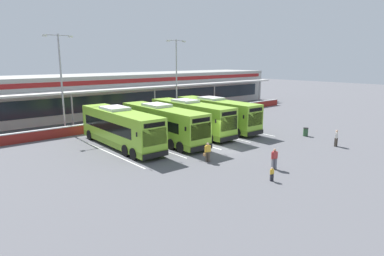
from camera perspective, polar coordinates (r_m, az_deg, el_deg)
ground_plane at (r=31.23m, az=4.46°, el=-3.57°), size 200.00×200.00×0.00m
terminal_building at (r=52.88m, az=-16.77°, el=5.58°), size 70.00×13.00×6.00m
red_barrier_wall at (r=42.30m, az=-9.61°, el=1.12°), size 60.00×0.40×1.10m
coach_bus_leftmost at (r=32.17m, az=-12.30°, el=-0.09°), size 3.13×12.21×3.78m
coach_bus_left_centre at (r=33.70m, az=-5.15°, el=0.67°), size 3.13×12.21×3.78m
coach_bus_centre at (r=37.12m, az=-0.26°, el=1.74°), size 3.13×12.21×3.78m
coach_bus_right_centre at (r=39.69m, az=4.21°, el=2.36°), size 3.13×12.21×3.78m
bay_stripe_far_west at (r=31.22m, az=-14.61°, el=-3.93°), size 0.14×13.00×0.01m
bay_stripe_west at (r=33.20m, az=-8.11°, el=-2.73°), size 0.14×13.00×0.01m
bay_stripe_mid_west at (r=35.57m, az=-2.42°, el=-1.64°), size 0.14×13.00×0.01m
bay_stripe_centre at (r=38.25m, az=2.51°, el=-0.69°), size 0.14×13.00×0.01m
bay_stripe_mid_east at (r=41.19m, az=6.76°, el=0.13°), size 0.14×13.00×0.01m
pedestrian_with_handbag at (r=27.01m, az=2.70°, el=-4.11°), size 0.64×0.44×1.62m
pedestrian_in_dark_coat at (r=25.96m, az=14.05°, el=-5.08°), size 0.53×0.38×1.62m
pedestrian_child at (r=23.53m, az=13.66°, el=-7.67°), size 0.33×0.22×1.00m
pedestrian_near_bin at (r=34.67m, az=23.69°, el=-1.52°), size 0.52×0.35×1.62m
lamp_post_west at (r=40.07m, az=-21.68°, el=8.14°), size 3.24×0.28×11.00m
lamp_post_centre at (r=47.44m, az=-2.70°, el=9.38°), size 3.24×0.28×11.00m
litter_bin at (r=38.20m, az=19.05°, el=-0.64°), size 0.54×0.54×0.93m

